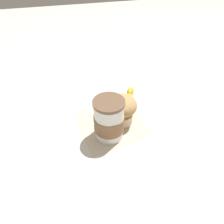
% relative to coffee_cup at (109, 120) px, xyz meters
% --- Properties ---
extents(ground_plane, '(3.00, 3.00, 0.00)m').
position_rel_coffee_cup_xyz_m(ground_plane, '(0.05, -0.02, -0.07)').
color(ground_plane, beige).
extents(paper_napkin, '(0.26, 0.26, 0.00)m').
position_rel_coffee_cup_xyz_m(paper_napkin, '(0.05, -0.02, -0.07)').
color(paper_napkin, beige).
rests_on(paper_napkin, ground_plane).
extents(coffee_cup, '(0.10, 0.10, 0.14)m').
position_rel_coffee_cup_xyz_m(coffee_cup, '(0.00, 0.00, 0.00)').
color(coffee_cup, white).
rests_on(coffee_cup, paper_napkin).
extents(muffin, '(0.10, 0.10, 0.11)m').
position_rel_coffee_cup_xyz_m(muffin, '(0.05, -0.06, -0.01)').
color(muffin, beige).
rests_on(muffin, paper_napkin).
extents(banana, '(0.13, 0.16, 0.03)m').
position_rel_coffee_cup_xyz_m(banana, '(0.14, -0.09, -0.05)').
color(banana, gold).
rests_on(banana, paper_napkin).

